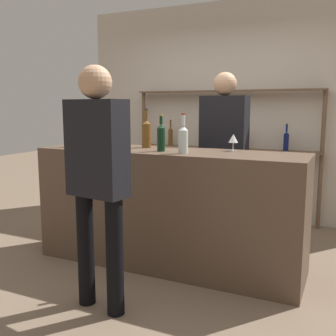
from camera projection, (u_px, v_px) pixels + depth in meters
name	position (u px, v px, depth m)	size (l,w,h in m)	color
ground_plane	(168.00, 264.00, 3.70)	(16.00, 16.00, 0.00)	#7A6651
bar_counter	(168.00, 208.00, 3.62)	(2.45, 0.66, 1.07)	brown
back_wall	(229.00, 111.00, 5.21)	(4.05, 0.12, 2.80)	beige
back_shelf	(225.00, 133.00, 5.10)	(2.43, 0.18, 1.67)	brown
counter_bottle_0	(82.00, 132.00, 3.86)	(0.08, 0.08, 0.35)	brown
counter_bottle_1	(106.00, 132.00, 4.00)	(0.07, 0.07, 0.36)	#0F1956
counter_bottle_2	(161.00, 137.00, 3.44)	(0.07, 0.07, 0.32)	black
counter_bottle_3	(183.00, 139.00, 3.28)	(0.08, 0.08, 0.33)	silver
counter_bottle_4	(94.00, 132.00, 4.09)	(0.09, 0.09, 0.33)	black
counter_bottle_5	(146.00, 133.00, 3.76)	(0.09, 0.09, 0.37)	brown
wine_glass	(233.00, 139.00, 3.47)	(0.09, 0.09, 0.15)	silver
server_behind_counter	(224.00, 145.00, 4.10)	(0.49, 0.24, 1.81)	black
customer_center	(98.00, 170.00, 2.73)	(0.46, 0.26, 1.74)	black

